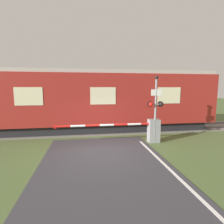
% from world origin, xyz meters
% --- Properties ---
extents(ground_plane, '(80.00, 80.00, 0.00)m').
position_xyz_m(ground_plane, '(0.00, 0.00, 0.00)').
color(ground_plane, '#4C6033').
extents(track_bed, '(36.00, 3.20, 0.13)m').
position_xyz_m(track_bed, '(0.00, 4.09, 0.02)').
color(track_bed, slate).
rests_on(track_bed, ground_plane).
extents(train, '(15.59, 2.86, 4.10)m').
position_xyz_m(train, '(0.39, 4.09, 2.10)').
color(train, black).
rests_on(train, ground_plane).
extents(crossing_barrier, '(5.57, 0.44, 1.26)m').
position_xyz_m(crossing_barrier, '(2.56, 0.89, 0.70)').
color(crossing_barrier, gray).
rests_on(crossing_barrier, ground_plane).
extents(signal_post, '(0.87, 0.26, 3.58)m').
position_xyz_m(signal_post, '(2.96, 0.70, 2.04)').
color(signal_post, gray).
rests_on(signal_post, ground_plane).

